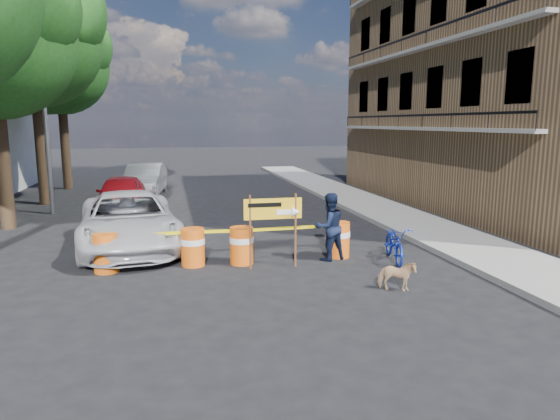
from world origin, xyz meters
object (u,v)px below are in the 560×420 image
barrel_far_left (106,252)px  suv_white (129,221)px  barrel_mid_right (242,245)px  dog (397,276)px  pedestrian (329,227)px  barrel_far_right (339,239)px  sedan_red (121,194)px  sedan_silver (145,180)px  detour_sign (280,214)px  barrel_mid_left (193,246)px  bicycle (395,227)px

barrel_far_left → suv_white: suv_white is taller
barrel_mid_right → dog: bearing=-43.6°
pedestrian → barrel_far_right: bearing=-163.7°
sedan_red → sedan_silver: size_ratio=0.91×
suv_white → sedan_red: bearing=90.7°
pedestrian → sedan_red: size_ratio=0.41×
barrel_far_right → sedan_silver: bearing=113.0°
detour_sign → dog: size_ratio=2.34×
barrel_mid_right → barrel_far_right: (2.49, 0.09, 0.00)m
barrel_far_left → barrel_far_right: (5.61, 0.09, 0.00)m
barrel_mid_left → detour_sign: (2.00, -0.62, 0.81)m
sedan_silver → barrel_mid_right: bearing=-71.5°
pedestrian → sedan_red: pedestrian is taller
barrel_mid_left → detour_sign: bearing=-17.2°
barrel_far_right → dog: size_ratio=1.20×
barrel_far_left → barrel_far_right: bearing=0.9°
detour_sign → sedan_red: bearing=117.0°
bicycle → dog: bearing=-101.4°
barrel_mid_left → pedestrian: bearing=-3.6°
barrel_far_right → detour_sign: (-1.65, -0.61, 0.81)m
barrel_far_left → barrel_far_right: size_ratio=1.00×
barrel_far_right → bicycle: (1.21, -0.69, 0.39)m
suv_white → sedan_red: suv_white is taller
detour_sign → suv_white: (-3.60, 2.71, -0.53)m
barrel_mid_right → pedestrian: (2.17, -0.11, 0.37)m
barrel_far_left → sedan_red: (-0.34, 8.08, 0.23)m
barrel_far_right → pedestrian: (-0.32, -0.20, 0.37)m
barrel_mid_right → barrel_far_right: bearing=2.0°
pedestrian → sedan_red: bearing=-71.2°
barrel_far_left → suv_white: size_ratio=0.17×
dog → barrel_far_right: bearing=30.2°
barrel_mid_right → sedan_silver: bearing=102.5°
suv_white → barrel_far_right: bearing=-27.8°
sedan_silver → barrel_mid_left: bearing=-76.6°
barrel_far_right → detour_sign: bearing=-159.9°
barrel_mid_left → sedan_red: 8.31m
barrel_mid_left → bicycle: 4.92m
barrel_far_left → suv_white: (0.36, 2.19, 0.28)m
barrel_far_left → dog: (5.90, -2.65, -0.15)m
barrel_far_left → pedestrian: bearing=-1.2°
detour_sign → pedestrian: size_ratio=1.04×
barrel_mid_left → detour_sign: 2.24m
barrel_mid_left → barrel_mid_right: (1.16, -0.10, 0.00)m
suv_white → detour_sign: bearing=-42.9°
bicycle → sedan_red: size_ratio=0.42×
suv_white → bicycle: bearing=-29.3°
barrel_mid_right → detour_sign: detour_sign is taller
barrel_far_left → bicycle: size_ratio=0.52×
barrel_mid_right → bicycle: size_ratio=0.52×
dog → barrel_far_left: bearing=90.0°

